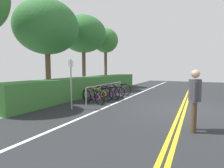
{
  "coord_description": "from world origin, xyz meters",
  "views": [
    {
      "loc": [
        -7.9,
        -0.49,
        1.68
      ],
      "look_at": [
        0.26,
        3.37,
        0.9
      ],
      "focal_mm": 28.99,
      "sensor_mm": 36.0,
      "label": 1
    }
  ],
  "objects_px": {
    "bike_rack": "(106,88)",
    "tree_extra": "(106,41)",
    "pedestrian": "(195,96)",
    "tree_mid": "(47,28)",
    "tree_far_right": "(83,34)",
    "bicycle_1": "(98,94)",
    "bicycle_4": "(118,89)",
    "sign_post_near": "(71,79)",
    "bicycle_2": "(107,92)",
    "bicycle_3": "(112,91)",
    "bicycle_0": "(93,97)"
  },
  "relations": [
    {
      "from": "bicycle_1",
      "to": "tree_far_right",
      "type": "height_order",
      "value": "tree_far_right"
    },
    {
      "from": "pedestrian",
      "to": "tree_extra",
      "type": "relative_size",
      "value": 0.32
    },
    {
      "from": "sign_post_near",
      "to": "bicycle_1",
      "type": "bearing_deg",
      "value": 0.75
    },
    {
      "from": "bike_rack",
      "to": "tree_extra",
      "type": "height_order",
      "value": "tree_extra"
    },
    {
      "from": "bicycle_1",
      "to": "pedestrian",
      "type": "height_order",
      "value": "pedestrian"
    },
    {
      "from": "bicycle_2",
      "to": "bicycle_3",
      "type": "distance_m",
      "value": 0.76
    },
    {
      "from": "bike_rack",
      "to": "bicycle_4",
      "type": "bearing_deg",
      "value": -0.83
    },
    {
      "from": "bike_rack",
      "to": "tree_far_right",
      "type": "relative_size",
      "value": 0.73
    },
    {
      "from": "pedestrian",
      "to": "tree_mid",
      "type": "height_order",
      "value": "tree_mid"
    },
    {
      "from": "bicycle_1",
      "to": "sign_post_near",
      "type": "height_order",
      "value": "sign_post_near"
    },
    {
      "from": "pedestrian",
      "to": "tree_mid",
      "type": "relative_size",
      "value": 0.3
    },
    {
      "from": "bicycle_1",
      "to": "bicycle_2",
      "type": "xyz_separation_m",
      "value": [
        0.75,
        -0.16,
        0.01
      ]
    },
    {
      "from": "tree_far_right",
      "to": "bicycle_3",
      "type": "bearing_deg",
      "value": -121.7
    },
    {
      "from": "bicycle_0",
      "to": "pedestrian",
      "type": "bearing_deg",
      "value": -115.79
    },
    {
      "from": "bike_rack",
      "to": "pedestrian",
      "type": "distance_m",
      "value": 5.84
    },
    {
      "from": "bike_rack",
      "to": "bicycle_2",
      "type": "height_order",
      "value": "bike_rack"
    },
    {
      "from": "bike_rack",
      "to": "tree_far_right",
      "type": "xyz_separation_m",
      "value": [
        2.82,
        3.39,
        3.66
      ]
    },
    {
      "from": "tree_mid",
      "to": "bicycle_0",
      "type": "bearing_deg",
      "value": -95.9
    },
    {
      "from": "sign_post_near",
      "to": "tree_extra",
      "type": "distance_m",
      "value": 9.34
    },
    {
      "from": "bicycle_0",
      "to": "tree_mid",
      "type": "relative_size",
      "value": 0.29
    },
    {
      "from": "tree_extra",
      "to": "sign_post_near",
      "type": "bearing_deg",
      "value": -161.77
    },
    {
      "from": "sign_post_near",
      "to": "bicycle_3",
      "type": "bearing_deg",
      "value": -1.64
    },
    {
      "from": "bicycle_1",
      "to": "bicycle_3",
      "type": "height_order",
      "value": "bicycle_1"
    },
    {
      "from": "tree_far_right",
      "to": "tree_extra",
      "type": "xyz_separation_m",
      "value": [
        2.63,
        -0.53,
        -0.18
      ]
    },
    {
      "from": "bicycle_1",
      "to": "bicycle_2",
      "type": "bearing_deg",
      "value": -11.96
    },
    {
      "from": "bike_rack",
      "to": "sign_post_near",
      "type": "bearing_deg",
      "value": 178.62
    },
    {
      "from": "bicycle_2",
      "to": "tree_extra",
      "type": "bearing_deg",
      "value": 27.92
    },
    {
      "from": "tree_extra",
      "to": "pedestrian",
      "type": "bearing_deg",
      "value": -141.12
    },
    {
      "from": "tree_far_right",
      "to": "tree_extra",
      "type": "height_order",
      "value": "tree_far_right"
    },
    {
      "from": "bicycle_2",
      "to": "sign_post_near",
      "type": "bearing_deg",
      "value": 177.47
    },
    {
      "from": "bicycle_0",
      "to": "tree_far_right",
      "type": "bearing_deg",
      "value": 38.4
    },
    {
      "from": "sign_post_near",
      "to": "tree_far_right",
      "type": "relative_size",
      "value": 0.36
    },
    {
      "from": "bicycle_2",
      "to": "bicycle_4",
      "type": "relative_size",
      "value": 1.01
    },
    {
      "from": "bicycle_0",
      "to": "tree_mid",
      "type": "xyz_separation_m",
      "value": [
        0.32,
        3.13,
        3.6
      ]
    },
    {
      "from": "tree_extra",
      "to": "bicycle_4",
      "type": "bearing_deg",
      "value": -143.78
    },
    {
      "from": "bicycle_3",
      "to": "bicycle_2",
      "type": "bearing_deg",
      "value": -178.2
    },
    {
      "from": "tree_far_right",
      "to": "bicycle_2",
      "type": "bearing_deg",
      "value": -129.82
    },
    {
      "from": "bicycle_4",
      "to": "pedestrian",
      "type": "distance_m",
      "value": 6.89
    },
    {
      "from": "bicycle_4",
      "to": "sign_post_near",
      "type": "distance_m",
      "value": 4.61
    },
    {
      "from": "bike_rack",
      "to": "tree_mid",
      "type": "bearing_deg",
      "value": 111.75
    },
    {
      "from": "bicycle_0",
      "to": "bike_rack",
      "type": "bearing_deg",
      "value": 2.51
    },
    {
      "from": "bicycle_3",
      "to": "tree_mid",
      "type": "distance_m",
      "value": 5.13
    },
    {
      "from": "tree_far_right",
      "to": "bicycle_1",
      "type": "bearing_deg",
      "value": -137.8
    },
    {
      "from": "bicycle_2",
      "to": "tree_far_right",
      "type": "relative_size",
      "value": 0.31
    },
    {
      "from": "bicycle_1",
      "to": "bicycle_2",
      "type": "height_order",
      "value": "bicycle_2"
    },
    {
      "from": "bicycle_0",
      "to": "tree_extra",
      "type": "height_order",
      "value": "tree_extra"
    },
    {
      "from": "tree_extra",
      "to": "tree_mid",
      "type": "bearing_deg",
      "value": 178.26
    },
    {
      "from": "bike_rack",
      "to": "bicycle_1",
      "type": "relative_size",
      "value": 2.45
    },
    {
      "from": "bicycle_3",
      "to": "tree_extra",
      "type": "bearing_deg",
      "value": 31.38
    },
    {
      "from": "bicycle_0",
      "to": "bicycle_2",
      "type": "height_order",
      "value": "bicycle_2"
    }
  ]
}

